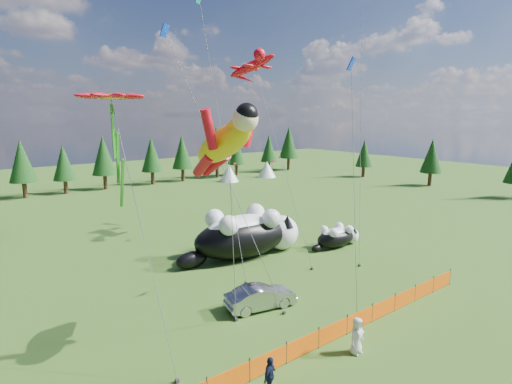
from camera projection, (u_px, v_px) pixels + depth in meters
ground at (291, 317)px, 21.73m from camera, size 160.00×160.00×0.00m
safety_fence at (333, 332)px, 19.28m from camera, size 22.06×0.06×1.10m
tree_line at (79, 164)px, 56.32m from camera, size 90.00×4.00×8.00m
festival_tents at (167, 179)px, 59.37m from camera, size 50.00×3.20×2.80m
cat_large at (247, 234)px, 30.80m from camera, size 10.52×4.31×3.80m
cat_small at (338, 236)px, 33.22m from camera, size 5.15×1.94×1.86m
car at (261, 297)px, 22.61m from camera, size 4.27×2.20×1.34m
spectator_c at (270, 376)px, 15.53m from camera, size 1.05×0.85×1.60m
spectator_e at (357, 336)px, 18.25m from camera, size 0.89×0.61×1.74m
superhero_kite at (223, 144)px, 17.77m from camera, size 4.44×4.77×11.64m
gecko_kite at (252, 66)px, 34.95m from camera, size 5.85×14.11×18.25m
flower_kite at (111, 100)px, 16.30m from camera, size 3.75×5.26×11.91m
diamond_kite_a at (172, 49)px, 21.54m from camera, size 4.29×6.18×16.63m
diamond_kite_c at (352, 74)px, 22.40m from camera, size 2.61×3.18×14.49m
diamond_kite_d at (202, 13)px, 26.68m from camera, size 0.97×5.82×19.53m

